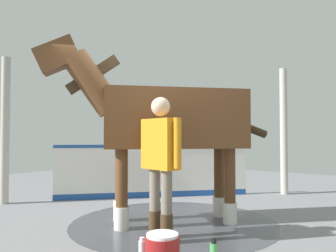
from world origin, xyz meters
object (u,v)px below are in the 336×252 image
object	(u,v)px
horse	(165,121)
handler	(161,157)
wash_bucket	(162,249)
bottle_shampoo	(142,248)

from	to	relation	value
horse	handler	bearing A→B (deg)	76.16
handler	wash_bucket	xyz separation A→B (m)	(0.46, -0.53, -0.86)
horse	wash_bucket	world-z (taller)	horse
handler	bottle_shampoo	xyz separation A→B (m)	(0.17, -0.51, -0.91)
handler	horse	bearing A→B (deg)	45.72
bottle_shampoo	handler	bearing A→B (deg)	108.17
horse	handler	distance (m)	0.96
horse	bottle_shampoo	xyz separation A→B (m)	(0.64, -1.20, -1.38)
horse	handler	xyz separation A→B (m)	(0.47, -0.69, -0.47)
bottle_shampoo	horse	bearing A→B (deg)	118.14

